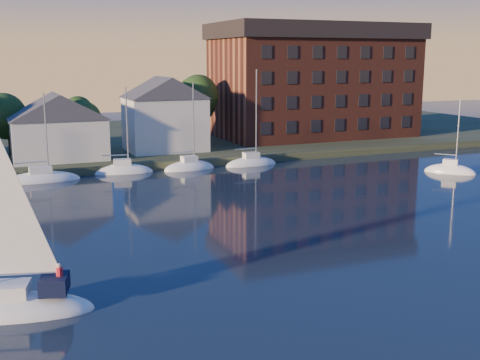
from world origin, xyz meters
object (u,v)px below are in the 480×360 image
condo_block (314,80)px  hero_sailboat (7,302)px  drifting_sailboat_right (450,172)px  clubhouse_centre (58,125)px  clubhouse_east (165,113)px

condo_block → hero_sailboat: bearing=-132.6°
hero_sailboat → drifting_sailboat_right: size_ratio=1.49×
clubhouse_centre → drifting_sailboat_right: 47.27m
clubhouse_centre → clubhouse_east: 14.17m
clubhouse_centre → clubhouse_east: clubhouse_east is taller
condo_block → clubhouse_east: bearing=-167.1°
clubhouse_centre → hero_sailboat: (-7.59, -43.81, -4.53)m
clubhouse_east → hero_sailboat: hero_sailboat is taller
hero_sailboat → drifting_sailboat_right: (49.23, 22.01, -0.50)m
clubhouse_centre → condo_block: 41.05m
clubhouse_centre → drifting_sailboat_right: clubhouse_centre is taller
drifting_sailboat_right → condo_block: bearing=142.9°
condo_block → drifting_sailboat_right: 31.33m
clubhouse_east → hero_sailboat: (-21.59, -45.81, -5.40)m
hero_sailboat → drifting_sailboat_right: 53.93m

